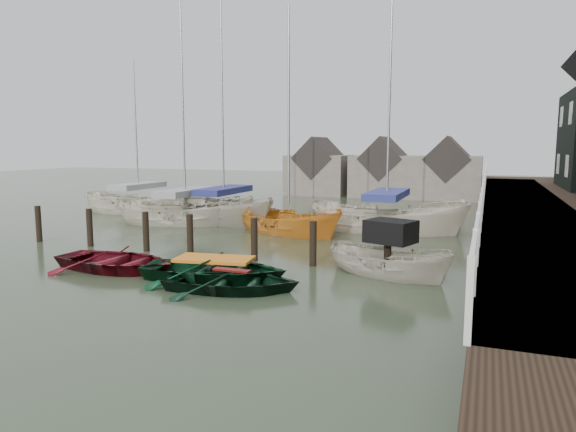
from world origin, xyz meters
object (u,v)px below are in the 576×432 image
at_px(rowboat_dkgreen, 232,290).
at_px(motorboat, 388,271).
at_px(sailboat_b, 224,221).
at_px(sailboat_e, 139,212).
at_px(sailboat_d, 386,230).
at_px(rowboat_red, 117,270).
at_px(rowboat_green, 215,280).
at_px(sailboat_a, 186,222).
at_px(sailboat_c, 289,232).

distance_m(rowboat_dkgreen, motorboat, 4.60).
xyz_separation_m(motorboat, sailboat_b, (-9.39, 7.56, -0.05)).
bearing_deg(sailboat_e, sailboat_d, -101.36).
bearing_deg(rowboat_red, motorboat, -71.66).
xyz_separation_m(rowboat_green, sailboat_a, (-6.45, 8.69, 0.06)).
bearing_deg(rowboat_green, sailboat_c, -2.35).
xyz_separation_m(sailboat_c, sailboat_e, (-10.18, 3.14, 0.04)).
xyz_separation_m(rowboat_red, sailboat_a, (-3.14, 8.74, 0.06)).
bearing_deg(rowboat_dkgreen, motorboat, -60.63).
distance_m(sailboat_a, sailboat_d, 9.44).
bearing_deg(rowboat_red, sailboat_d, -30.00).
xyz_separation_m(rowboat_dkgreen, sailboat_a, (-7.38, 9.44, 0.06)).
distance_m(rowboat_red, rowboat_green, 3.31).
distance_m(rowboat_red, sailboat_c, 8.50).
height_order(motorboat, sailboat_c, sailboat_c).
bearing_deg(sailboat_e, sailboat_a, -124.99).
bearing_deg(rowboat_red, rowboat_dkgreen, -97.68).
distance_m(rowboat_green, motorboat, 4.95).
xyz_separation_m(rowboat_green, sailboat_b, (-4.99, 9.82, 0.06)).
relative_size(sailboat_b, sailboat_d, 1.03).
relative_size(rowboat_red, rowboat_green, 0.96).
relative_size(rowboat_dkgreen, sailboat_d, 0.31).
relative_size(rowboat_green, rowboat_dkgreen, 1.16).
relative_size(rowboat_green, sailboat_a, 0.35).
height_order(rowboat_red, sailboat_a, sailboat_a).
bearing_deg(sailboat_b, sailboat_e, 101.49).
distance_m(sailboat_a, sailboat_c, 5.53).
relative_size(sailboat_a, sailboat_d, 1.01).
bearing_deg(sailboat_e, sailboat_b, -109.41).
height_order(sailboat_a, sailboat_d, sailboat_a).
height_order(sailboat_a, sailboat_c, sailboat_a).
xyz_separation_m(sailboat_d, sailboat_e, (-14.03, 1.26, -0.00)).
height_order(rowboat_dkgreen, sailboat_a, sailboat_a).
xyz_separation_m(sailboat_a, sailboat_b, (1.46, 1.13, -0.00)).
bearing_deg(sailboat_d, rowboat_dkgreen, 172.47).
relative_size(rowboat_red, sailboat_d, 0.34).
height_order(rowboat_green, sailboat_e, sailboat_e).
height_order(rowboat_red, sailboat_d, sailboat_d).
bearing_deg(sailboat_d, rowboat_red, 151.16).
xyz_separation_m(sailboat_a, sailboat_c, (5.50, -0.57, -0.05)).
bearing_deg(sailboat_b, sailboat_a, 152.43).
xyz_separation_m(rowboat_dkgreen, motorboat, (3.48, 3.00, 0.11)).
height_order(rowboat_dkgreen, motorboat, motorboat).
relative_size(rowboat_red, sailboat_c, 0.37).
xyz_separation_m(rowboat_red, sailboat_e, (-7.82, 11.30, 0.06)).
bearing_deg(sailboat_e, rowboat_dkgreen, -141.12).
height_order(sailboat_d, sailboat_e, sailboat_d).
relative_size(motorboat, sailboat_e, 0.43).
distance_m(sailboat_c, sailboat_e, 10.66).
relative_size(rowboat_green, sailboat_e, 0.42).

